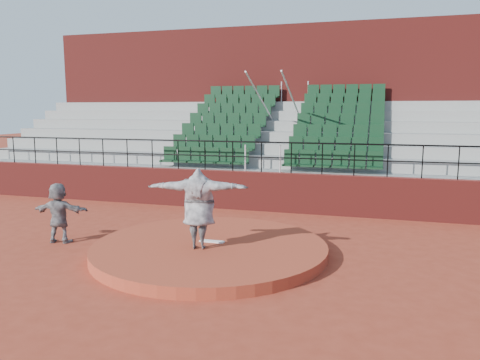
# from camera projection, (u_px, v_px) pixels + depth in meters

# --- Properties ---
(ground) EXTENTS (90.00, 90.00, 0.00)m
(ground) POSITION_uv_depth(u_px,v_px,m) (210.00, 254.00, 11.02)
(ground) COLOR maroon
(ground) RESTS_ON ground
(pitchers_mound) EXTENTS (5.50, 5.50, 0.25)m
(pitchers_mound) POSITION_uv_depth(u_px,v_px,m) (210.00, 249.00, 11.00)
(pitchers_mound) COLOR #9D3923
(pitchers_mound) RESTS_ON ground
(pitching_rubber) EXTENTS (0.60, 0.15, 0.03)m
(pitching_rubber) POSITION_uv_depth(u_px,v_px,m) (212.00, 241.00, 11.12)
(pitching_rubber) COLOR white
(pitching_rubber) RESTS_ON pitchers_mound
(boundary_wall) EXTENTS (24.00, 0.30, 1.30)m
(boundary_wall) POSITION_uv_depth(u_px,v_px,m) (261.00, 191.00, 15.66)
(boundary_wall) COLOR maroon
(boundary_wall) RESTS_ON ground
(wall_railing) EXTENTS (24.04, 0.05, 1.03)m
(wall_railing) POSITION_uv_depth(u_px,v_px,m) (262.00, 150.00, 15.45)
(wall_railing) COLOR black
(wall_railing) RESTS_ON boundary_wall
(seating_deck) EXTENTS (24.00, 5.97, 4.63)m
(seating_deck) POSITION_uv_depth(u_px,v_px,m) (283.00, 157.00, 18.99)
(seating_deck) COLOR gray
(seating_deck) RESTS_ON ground
(press_box_facade) EXTENTS (24.00, 3.00, 7.10)m
(press_box_facade) POSITION_uv_depth(u_px,v_px,m) (300.00, 105.00, 22.42)
(press_box_facade) COLOR maroon
(press_box_facade) RESTS_ON ground
(pitcher) EXTENTS (2.33, 1.02, 1.84)m
(pitcher) POSITION_uv_depth(u_px,v_px,m) (199.00, 208.00, 10.51)
(pitcher) COLOR black
(pitcher) RESTS_ON pitchers_mound
(fielder) EXTENTS (1.48, 0.66, 1.54)m
(fielder) POSITION_uv_depth(u_px,v_px,m) (59.00, 213.00, 11.87)
(fielder) COLOR black
(fielder) RESTS_ON ground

